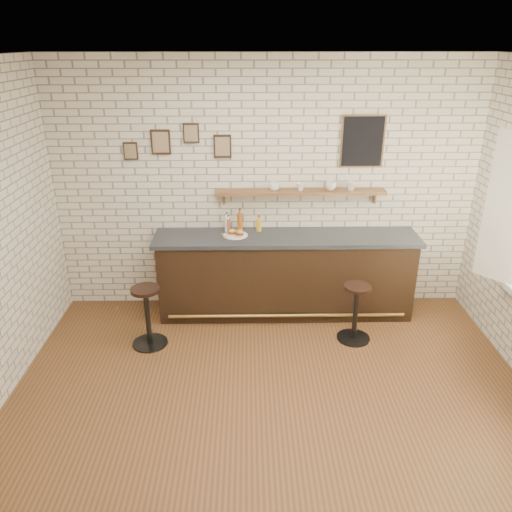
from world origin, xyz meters
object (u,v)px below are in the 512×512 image
object	(u,v)px
bitters_bottle_brown	(228,224)
shelf_cup_b	(301,187)
sandwich_plate	(235,235)
ciabatta_sandwich	(236,232)
bitters_bottle_amber	(240,222)
shelf_cup_c	(331,186)
shelf_cup_d	(351,186)
bitters_bottle_white	(227,224)
condiment_bottle_yellow	(259,225)
bar_stool_right	(356,311)
shelf_cup_a	(275,186)
bar_stool_left	(147,315)
bar_counter	(286,275)

from	to	relation	value
bitters_bottle_brown	shelf_cup_b	size ratio (longest dim) A/B	2.18
sandwich_plate	ciabatta_sandwich	size ratio (longest dim) A/B	1.36
sandwich_plate	bitters_bottle_brown	xyz separation A→B (m)	(-0.09, 0.15, 0.08)
bitters_bottle_amber	shelf_cup_c	world-z (taller)	shelf_cup_c
bitters_bottle_amber	shelf_cup_d	bearing A→B (deg)	1.51
shelf_cup_c	shelf_cup_d	size ratio (longest dim) A/B	1.17
shelf_cup_c	bitters_bottle_white	bearing A→B (deg)	89.25
shelf_cup_c	sandwich_plate	bearing A→B (deg)	97.25
shelf_cup_b	condiment_bottle_yellow	bearing A→B (deg)	150.42
bar_stool_right	shelf_cup_a	size ratio (longest dim) A/B	5.42
bar_stool_left	shelf_cup_b	world-z (taller)	shelf_cup_b
shelf_cup_d	ciabatta_sandwich	bearing A→B (deg)	163.02
bitters_bottle_amber	condiment_bottle_yellow	xyz separation A→B (m)	(0.22, 0.00, -0.03)
shelf_cup_c	shelf_cup_a	bearing A→B (deg)	87.64
bar_counter	bitters_bottle_brown	bearing A→B (deg)	166.43
shelf_cup_d	shelf_cup_c	bearing A→B (deg)	155.02
sandwich_plate	shelf_cup_d	size ratio (longest dim) A/B	2.60
condiment_bottle_yellow	shelf_cup_b	xyz separation A→B (m)	(0.49, 0.03, 0.45)
shelf_cup_a	shelf_cup_d	bearing A→B (deg)	-24.07
bar_stool_left	shelf_cup_a	xyz separation A→B (m)	(1.42, 0.90, 1.18)
sandwich_plate	bitters_bottle_amber	distance (m)	0.20
bitters_bottle_white	bitters_bottle_amber	size ratio (longest dim) A/B	0.82
sandwich_plate	condiment_bottle_yellow	xyz separation A→B (m)	(0.28, 0.15, 0.07)
ciabatta_sandwich	bitters_bottle_amber	size ratio (longest dim) A/B	0.73
condiment_bottle_yellow	bitters_bottle_brown	bearing A→B (deg)	-180.00
condiment_bottle_yellow	shelf_cup_d	size ratio (longest dim) A/B	1.78
ciabatta_sandwich	shelf_cup_b	xyz separation A→B (m)	(0.76, 0.19, 0.49)
bar_counter	condiment_bottle_yellow	size ratio (longest dim) A/B	16.15
sandwich_plate	bitters_bottle_brown	size ratio (longest dim) A/B	1.35
bitters_bottle_white	shelf_cup_c	xyz separation A→B (m)	(1.22, 0.03, 0.45)
bitters_bottle_white	shelf_cup_d	size ratio (longest dim) A/B	2.15
ciabatta_sandwich	bitters_bottle_white	world-z (taller)	bitters_bottle_white
ciabatta_sandwich	shelf_cup_d	bearing A→B (deg)	7.99
bitters_bottle_white	bar_stool_left	bearing A→B (deg)	-134.36
bitters_bottle_white	shelf_cup_a	xyz separation A→B (m)	(0.56, 0.03, 0.44)
sandwich_plate	shelf_cup_a	xyz separation A→B (m)	(0.46, 0.19, 0.53)
bitters_bottle_white	shelf_cup_a	world-z (taller)	shelf_cup_a
shelf_cup_a	shelf_cup_c	xyz separation A→B (m)	(0.65, 0.00, 0.00)
bitters_bottle_brown	shelf_cup_c	xyz separation A→B (m)	(1.21, 0.03, 0.46)
ciabatta_sandwich	sandwich_plate	bearing A→B (deg)	180.00
sandwich_plate	bitters_bottle_brown	distance (m)	0.20
bar_counter	bitters_bottle_white	world-z (taller)	bitters_bottle_white
ciabatta_sandwich	bitters_bottle_brown	size ratio (longest dim) A/B	0.99
bitters_bottle_amber	shelf_cup_a	size ratio (longest dim) A/B	2.27
shelf_cup_b	shelf_cup_d	distance (m)	0.59
bar_counter	shelf_cup_b	xyz separation A→B (m)	(0.17, 0.20, 1.04)
sandwich_plate	ciabatta_sandwich	distance (m)	0.04
bar_stool_left	bar_stool_right	world-z (taller)	bar_stool_left
shelf_cup_d	bar_stool_right	bearing A→B (deg)	-116.39
bitters_bottle_white	shelf_cup_d	distance (m)	1.52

